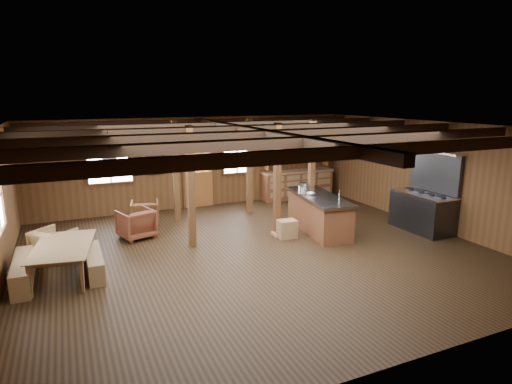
% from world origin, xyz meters
% --- Properties ---
extents(room, '(10.04, 9.04, 2.84)m').
position_xyz_m(room, '(0.00, 0.00, 1.40)').
color(room, black).
rests_on(room, ground).
extents(ceiling_joists, '(9.80, 8.82, 0.18)m').
position_xyz_m(ceiling_joists, '(0.00, 0.18, 2.68)').
color(ceiling_joists, black).
rests_on(ceiling_joists, ceiling).
extents(timber_posts, '(3.95, 2.35, 2.80)m').
position_xyz_m(timber_posts, '(0.52, 2.08, 1.40)').
color(timber_posts, '#3F2812').
rests_on(timber_posts, floor).
extents(back_door, '(1.02, 0.08, 2.15)m').
position_xyz_m(back_door, '(0.00, 4.45, 0.88)').
color(back_door, brown).
rests_on(back_door, floor).
extents(window_back_left, '(1.32, 0.06, 1.32)m').
position_xyz_m(window_back_left, '(-2.60, 4.46, 1.60)').
color(window_back_left, white).
rests_on(window_back_left, wall_back).
extents(window_back_right, '(1.02, 0.06, 1.32)m').
position_xyz_m(window_back_right, '(1.30, 4.46, 1.60)').
color(window_back_right, white).
rests_on(window_back_right, wall_back).
extents(notice_boards, '(1.08, 0.03, 0.90)m').
position_xyz_m(notice_boards, '(-1.50, 4.46, 1.64)').
color(notice_boards, beige).
rests_on(notice_boards, wall_back).
extents(back_counter, '(2.55, 0.60, 2.45)m').
position_xyz_m(back_counter, '(3.40, 4.20, 0.60)').
color(back_counter, brown).
rests_on(back_counter, floor).
extents(pendant_lamps, '(1.86, 2.36, 0.66)m').
position_xyz_m(pendant_lamps, '(-2.25, 1.00, 2.25)').
color(pendant_lamps, '#303033').
rests_on(pendant_lamps, ceiling).
extents(pot_rack, '(0.39, 3.00, 0.45)m').
position_xyz_m(pot_rack, '(2.93, 0.19, 2.27)').
color(pot_rack, '#303033').
rests_on(pot_rack, ceiling).
extents(kitchen_island, '(1.24, 2.60, 1.20)m').
position_xyz_m(kitchen_island, '(2.11, 0.80, 0.48)').
color(kitchen_island, brown).
rests_on(kitchen_island, floor).
extents(step_stool, '(0.53, 0.39, 0.45)m').
position_xyz_m(step_stool, '(1.09, 0.62, 0.23)').
color(step_stool, olive).
rests_on(step_stool, floor).
extents(commercial_range, '(0.87, 1.69, 2.08)m').
position_xyz_m(commercial_range, '(4.65, -0.27, 0.66)').
color(commercial_range, '#303033').
rests_on(commercial_range, floor).
extents(dining_table, '(1.32, 1.98, 0.65)m').
position_xyz_m(dining_table, '(-3.90, 0.31, 0.32)').
color(dining_table, brown).
rests_on(dining_table, floor).
extents(bench_wall, '(0.32, 1.69, 0.46)m').
position_xyz_m(bench_wall, '(-4.65, 0.31, 0.23)').
color(bench_wall, olive).
rests_on(bench_wall, floor).
extents(bench_aisle, '(0.29, 1.53, 0.42)m').
position_xyz_m(bench_aisle, '(-3.40, 0.31, 0.21)').
color(bench_aisle, olive).
rests_on(bench_aisle, floor).
extents(armchair_a, '(0.97, 0.99, 0.72)m').
position_xyz_m(armchair_a, '(-2.30, 2.14, 0.36)').
color(armchair_a, brown).
rests_on(armchair_a, floor).
extents(armchair_b, '(0.84, 0.86, 0.67)m').
position_xyz_m(armchair_b, '(-1.90, 3.15, 0.34)').
color(armchair_b, brown).
rests_on(armchair_b, floor).
extents(armchair_c, '(1.04, 1.04, 0.68)m').
position_xyz_m(armchair_c, '(-4.12, 1.40, 0.34)').
color(armchair_c, olive).
rests_on(armchair_c, floor).
extents(counter_pot, '(0.30, 0.30, 0.18)m').
position_xyz_m(counter_pot, '(2.14, 1.62, 1.03)').
color(counter_pot, silver).
rests_on(counter_pot, kitchen_island).
extents(bowl, '(0.25, 0.25, 0.06)m').
position_xyz_m(bowl, '(1.91, 0.92, 0.97)').
color(bowl, silver).
rests_on(bowl, kitchen_island).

